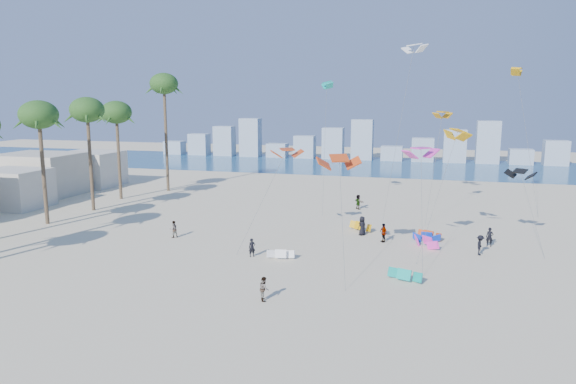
# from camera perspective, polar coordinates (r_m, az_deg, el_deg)

# --- Properties ---
(ground) EXTENTS (220.00, 220.00, 0.00)m
(ground) POSITION_cam_1_polar(r_m,az_deg,el_deg) (34.23, -12.15, -11.82)
(ground) COLOR beige
(ground) RESTS_ON ground
(ocean) EXTENTS (220.00, 220.00, 0.00)m
(ocean) POSITION_cam_1_polar(r_m,az_deg,el_deg) (101.99, 6.57, 2.94)
(ocean) COLOR navy
(ocean) RESTS_ON ground
(kitesurfer_near) EXTENTS (0.66, 0.61, 1.52)m
(kitesurfer_near) POSITION_cam_1_polar(r_m,az_deg,el_deg) (42.72, -3.95, -6.07)
(kitesurfer_near) COLOR black
(kitesurfer_near) RESTS_ON ground
(kitesurfer_mid) EXTENTS (0.84, 0.93, 1.55)m
(kitesurfer_mid) POSITION_cam_1_polar(r_m,az_deg,el_deg) (33.80, -2.62, -10.48)
(kitesurfer_mid) COLOR gray
(kitesurfer_mid) RESTS_ON ground
(kitesurfers_far) EXTENTS (28.71, 18.33, 1.81)m
(kitesurfers_far) POSITION_cam_1_polar(r_m,az_deg,el_deg) (50.68, 8.85, -3.47)
(kitesurfers_far) COLOR black
(kitesurfers_far) RESTS_ON ground
(grounded_kites) EXTENTS (13.99, 15.45, 0.87)m
(grounded_kites) POSITION_cam_1_polar(r_m,az_deg,el_deg) (46.02, 11.38, -5.52)
(grounded_kites) COLOR white
(grounded_kites) RESTS_ON ground
(flying_kites) EXTENTS (30.95, 31.08, 18.60)m
(flying_kites) POSITION_cam_1_polar(r_m,az_deg,el_deg) (49.73, 14.98, 8.59)
(flying_kites) COLOR #CD4014
(flying_kites) RESTS_ON ground
(palm_row) EXTENTS (7.00, 44.80, 16.11)m
(palm_row) POSITION_cam_1_polar(r_m,az_deg,el_deg) (57.52, -24.80, 7.89)
(palm_row) COLOR brown
(palm_row) RESTS_ON ground
(distant_skyline) EXTENTS (85.00, 3.00, 8.40)m
(distant_skyline) POSITION_cam_1_polar(r_m,az_deg,el_deg) (111.68, 6.77, 5.15)
(distant_skyline) COLOR #9EADBF
(distant_skyline) RESTS_ON ground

